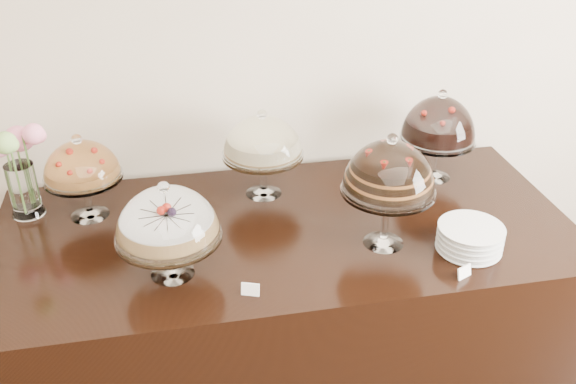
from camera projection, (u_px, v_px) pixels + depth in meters
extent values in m
cube|color=#BEB099|center=(320.00, 28.00, 2.67)|extent=(5.00, 0.04, 3.00)
cube|color=black|center=(286.00, 316.00, 2.68)|extent=(2.20, 1.00, 0.90)
cone|color=white|center=(173.00, 270.00, 2.19)|extent=(0.15, 0.15, 0.02)
cylinder|color=white|center=(171.00, 253.00, 2.16)|extent=(0.03, 0.03, 0.12)
cylinder|color=white|center=(169.00, 236.00, 2.12)|extent=(0.35, 0.35, 0.01)
cylinder|color=#B1864F|center=(168.00, 228.00, 2.11)|extent=(0.28, 0.28, 0.06)
sphere|color=red|center=(189.00, 212.00, 2.12)|extent=(0.02, 0.02, 0.02)
sphere|color=red|center=(149.00, 212.00, 2.12)|extent=(0.02, 0.02, 0.02)
sphere|color=red|center=(162.00, 231.00, 2.02)|extent=(0.02, 0.02, 0.02)
sphere|color=white|center=(163.00, 187.00, 2.03)|extent=(0.04, 0.04, 0.04)
cone|color=white|center=(383.00, 240.00, 2.35)|extent=(0.15, 0.15, 0.02)
cylinder|color=white|center=(386.00, 215.00, 2.30)|extent=(0.03, 0.03, 0.19)
cylinder|color=white|center=(388.00, 190.00, 2.25)|extent=(0.33, 0.33, 0.01)
cylinder|color=black|center=(389.00, 175.00, 2.22)|extent=(0.25, 0.25, 0.10)
sphere|color=red|center=(407.00, 155.00, 2.22)|extent=(0.02, 0.02, 0.02)
sphere|color=red|center=(384.00, 151.00, 2.25)|extent=(0.02, 0.02, 0.02)
sphere|color=red|center=(370.00, 158.00, 2.20)|extent=(0.02, 0.02, 0.02)
sphere|color=red|center=(384.00, 168.00, 2.14)|extent=(0.02, 0.02, 0.02)
sphere|color=red|center=(407.00, 166.00, 2.15)|extent=(0.02, 0.02, 0.02)
sphere|color=white|center=(392.00, 139.00, 2.15)|extent=(0.04, 0.04, 0.04)
cone|color=white|center=(264.00, 190.00, 2.67)|extent=(0.15, 0.15, 0.02)
cylinder|color=white|center=(263.00, 172.00, 2.63)|extent=(0.03, 0.03, 0.15)
cylinder|color=white|center=(263.00, 155.00, 2.59)|extent=(0.33, 0.33, 0.01)
cylinder|color=#FBEDC2|center=(263.00, 146.00, 2.57)|extent=(0.27, 0.27, 0.06)
sphere|color=white|center=(262.00, 114.00, 2.50)|extent=(0.04, 0.04, 0.04)
cone|color=white|center=(433.00, 174.00, 2.80)|extent=(0.15, 0.15, 0.02)
cylinder|color=white|center=(435.00, 156.00, 2.75)|extent=(0.03, 0.03, 0.15)
cylinder|color=white|center=(437.00, 139.00, 2.71)|extent=(0.32, 0.32, 0.01)
cylinder|color=black|center=(438.00, 130.00, 2.69)|extent=(0.27, 0.27, 0.08)
sphere|color=red|center=(453.00, 116.00, 2.70)|extent=(0.02, 0.02, 0.02)
sphere|color=red|center=(423.00, 115.00, 2.70)|extent=(0.02, 0.02, 0.02)
sphere|color=red|center=(443.00, 126.00, 2.60)|extent=(0.02, 0.02, 0.02)
sphere|color=white|center=(443.00, 94.00, 2.61)|extent=(0.04, 0.04, 0.04)
cone|color=white|center=(90.00, 212.00, 2.52)|extent=(0.15, 0.15, 0.02)
cylinder|color=white|center=(87.00, 194.00, 2.48)|extent=(0.03, 0.03, 0.14)
cylinder|color=white|center=(83.00, 177.00, 2.44)|extent=(0.30, 0.30, 0.01)
cylinder|color=#C17C38|center=(82.00, 172.00, 2.43)|extent=(0.25, 0.25, 0.04)
sphere|color=red|center=(99.00, 161.00, 2.45)|extent=(0.02, 0.02, 0.02)
sphere|color=red|center=(87.00, 157.00, 2.48)|extent=(0.02, 0.02, 0.02)
sphere|color=red|center=(69.00, 161.00, 2.45)|extent=(0.02, 0.02, 0.02)
sphere|color=red|center=(63.00, 169.00, 2.39)|extent=(0.02, 0.02, 0.02)
sphere|color=red|center=(76.00, 174.00, 2.36)|extent=(0.02, 0.02, 0.02)
sphere|color=red|center=(94.00, 169.00, 2.39)|extent=(0.02, 0.02, 0.02)
sphere|color=white|center=(77.00, 139.00, 2.36)|extent=(0.04, 0.04, 0.04)
cylinder|color=white|center=(24.00, 190.00, 2.48)|extent=(0.11, 0.11, 0.22)
cylinder|color=#476B2D|center=(30.00, 170.00, 2.46)|extent=(0.01, 0.01, 0.29)
sphere|color=pink|center=(34.00, 134.00, 2.40)|extent=(0.08, 0.08, 0.08)
cylinder|color=#476B2D|center=(23.00, 172.00, 2.48)|extent=(0.01, 0.01, 0.25)
sphere|color=pink|center=(18.00, 139.00, 2.45)|extent=(0.10, 0.10, 0.10)
cylinder|color=#476B2D|center=(13.00, 176.00, 2.45)|extent=(0.01, 0.01, 0.25)
cylinder|color=#476B2D|center=(17.00, 176.00, 2.38)|extent=(0.01, 0.01, 0.33)
sphere|color=#79A750|center=(5.00, 143.00, 2.25)|extent=(0.08, 0.08, 0.08)
cylinder|color=silver|center=(468.00, 248.00, 2.32)|extent=(0.23, 0.23, 0.01)
cylinder|color=silver|center=(469.00, 246.00, 2.32)|extent=(0.22, 0.22, 0.01)
cylinder|color=silver|center=(469.00, 243.00, 2.31)|extent=(0.23, 0.23, 0.01)
cylinder|color=silver|center=(469.00, 241.00, 2.30)|extent=(0.22, 0.22, 0.01)
cylinder|color=silver|center=(470.00, 238.00, 2.30)|extent=(0.23, 0.23, 0.01)
cylinder|color=silver|center=(470.00, 236.00, 2.29)|extent=(0.22, 0.22, 0.01)
cylinder|color=silver|center=(471.00, 233.00, 2.29)|extent=(0.23, 0.23, 0.01)
cylinder|color=silver|center=(471.00, 231.00, 2.28)|extent=(0.22, 0.22, 0.01)
cylinder|color=silver|center=(472.00, 228.00, 2.28)|extent=(0.23, 0.23, 0.01)
cube|color=white|center=(250.00, 289.00, 2.09)|extent=(0.06, 0.03, 0.04)
cube|color=white|center=(464.00, 272.00, 2.17)|extent=(0.06, 0.04, 0.04)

